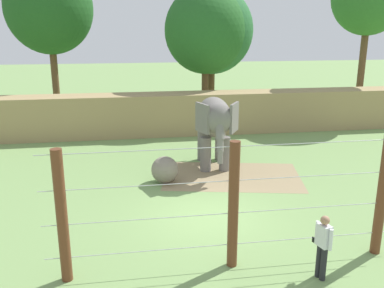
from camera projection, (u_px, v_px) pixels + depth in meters
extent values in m
plane|color=#759956|center=(208.00, 216.00, 13.75)|extent=(120.00, 120.00, 0.00)
cube|color=#937F5B|center=(232.00, 176.00, 17.42)|extent=(6.17, 4.61, 0.01)
cube|color=tan|center=(170.00, 114.00, 24.01)|extent=(36.00, 1.80, 2.33)
cylinder|color=slate|center=(225.00, 154.00, 17.94)|extent=(0.47, 0.47, 1.48)
cylinder|color=slate|center=(206.00, 154.00, 17.89)|extent=(0.47, 0.47, 1.48)
cylinder|color=slate|center=(220.00, 144.00, 19.40)|extent=(0.47, 0.47, 1.48)
cylinder|color=slate|center=(203.00, 144.00, 19.35)|extent=(0.47, 0.47, 1.48)
ellipsoid|color=slate|center=(214.00, 117.00, 18.25)|extent=(1.74, 2.88, 1.69)
ellipsoid|color=slate|center=(219.00, 118.00, 16.51)|extent=(1.26, 1.16, 1.22)
cube|color=slate|center=(234.00, 118.00, 16.65)|extent=(0.58, 0.87, 1.16)
cube|color=slate|center=(202.00, 118.00, 16.57)|extent=(0.42, 0.93, 1.16)
cylinder|color=slate|center=(220.00, 132.00, 16.19)|extent=(0.39, 0.55, 0.66)
cylinder|color=slate|center=(220.00, 145.00, 16.20)|extent=(0.31, 0.40, 0.62)
cylinder|color=slate|center=(220.00, 156.00, 16.23)|extent=(0.24, 0.24, 0.58)
cylinder|color=slate|center=(210.00, 112.00, 19.75)|extent=(0.14, 0.33, 0.85)
sphere|color=gray|center=(165.00, 170.00, 16.57)|extent=(1.07, 1.07, 1.07)
cylinder|color=brown|center=(62.00, 217.00, 9.87)|extent=(0.27, 0.27, 3.35)
cylinder|color=brown|center=(233.00, 206.00, 10.50)|extent=(0.27, 0.27, 3.35)
cylinder|color=brown|center=(382.00, 196.00, 11.12)|extent=(0.27, 0.27, 3.35)
cylinder|color=#B7B7BC|center=(230.00, 244.00, 10.78)|extent=(9.20, 0.02, 0.02)
cylinder|color=#B7B7BC|center=(231.00, 213.00, 10.55)|extent=(9.20, 0.02, 0.02)
cylinder|color=#B7B7BC|center=(232.00, 181.00, 10.31)|extent=(9.20, 0.02, 0.02)
cylinder|color=#B7B7BC|center=(233.00, 147.00, 10.08)|extent=(9.20, 0.02, 0.02)
cylinder|color=#232328|center=(323.00, 264.00, 10.20)|extent=(0.15, 0.15, 0.88)
cylinder|color=#232328|center=(319.00, 260.00, 10.34)|extent=(0.15, 0.15, 0.88)
cube|color=silver|center=(324.00, 236.00, 10.07)|extent=(0.31, 0.41, 0.56)
sphere|color=#A87A5B|center=(325.00, 220.00, 9.97)|extent=(0.22, 0.22, 0.22)
cylinder|color=silver|center=(331.00, 240.00, 9.86)|extent=(0.11, 0.11, 0.54)
cylinder|color=silver|center=(317.00, 231.00, 10.28)|extent=(0.11, 0.11, 0.54)
cube|color=black|center=(313.00, 240.00, 10.33)|extent=(0.03, 0.07, 0.14)
cylinder|color=brown|center=(205.00, 94.00, 27.11)|extent=(0.44, 0.44, 3.58)
ellipsoid|color=#235B23|center=(206.00, 30.00, 26.04)|extent=(5.09, 5.09, 5.34)
cylinder|color=brown|center=(56.00, 84.00, 27.17)|extent=(0.44, 0.44, 4.79)
ellipsoid|color=#1E511E|center=(49.00, 8.00, 25.91)|extent=(5.36, 5.36, 5.62)
cylinder|color=brown|center=(361.00, 74.00, 27.58)|extent=(0.44, 0.44, 5.87)
cylinder|color=brown|center=(211.00, 92.00, 27.87)|extent=(0.44, 0.44, 3.50)
ellipsoid|color=#286633|center=(212.00, 30.00, 26.79)|extent=(5.25, 5.25, 5.51)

